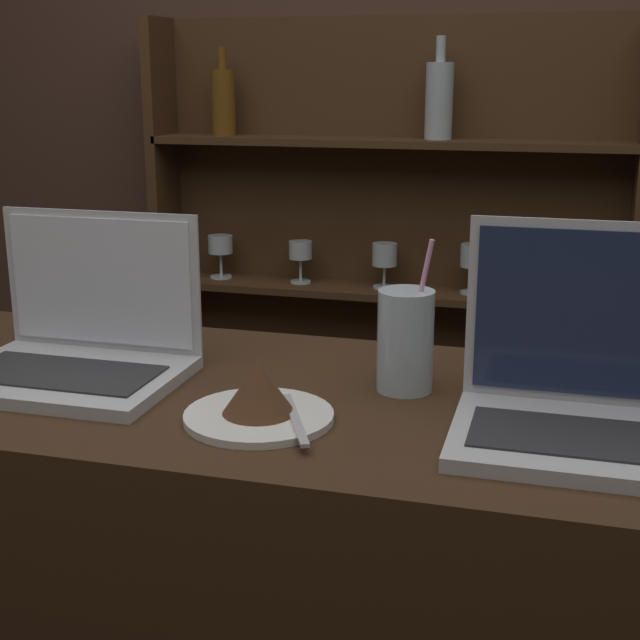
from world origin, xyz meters
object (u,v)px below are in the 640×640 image
water_glass (405,341)px  cake_plate (259,399)px  laptop_far (587,391)px  laptop_near (79,343)px

water_glass → cake_plate: bearing=-134.1°
laptop_far → cake_plate: 0.40m
water_glass → laptop_far: bearing=-23.4°
laptop_far → cake_plate: bearing=-171.6°
laptop_near → water_glass: bearing=7.7°
laptop_far → water_glass: bearing=156.6°
laptop_near → laptop_far: 0.71m
laptop_near → cake_plate: bearing=-17.6°
cake_plate → laptop_far: bearing=8.4°
laptop_far → water_glass: (-0.24, 0.10, 0.01)m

